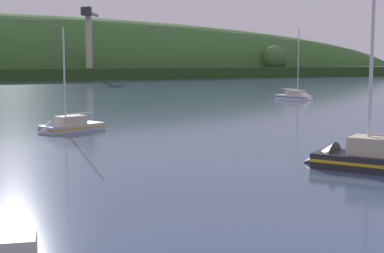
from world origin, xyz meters
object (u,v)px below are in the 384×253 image
sailboat_near_mooring (368,165)px  sailboat_midwater_white (65,129)px  sailboat_far_left (298,98)px  dockside_crane (89,43)px

sailboat_near_mooring → sailboat_midwater_white: 28.92m
sailboat_midwater_white → sailboat_far_left: (47.38, 23.46, 0.00)m
sailboat_near_mooring → sailboat_far_left: bearing=-63.1°
dockside_crane → sailboat_far_left: bearing=-149.6°
sailboat_near_mooring → sailboat_midwater_white: sailboat_near_mooring is taller
dockside_crane → sailboat_near_mooring: dockside_crane is taller
sailboat_far_left → sailboat_near_mooring: bearing=-44.8°
sailboat_midwater_white → sailboat_far_left: size_ratio=0.82×
sailboat_midwater_white → dockside_crane: bearing=-127.5°
sailboat_midwater_white → sailboat_far_left: sailboat_far_left is taller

